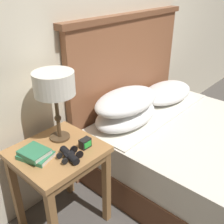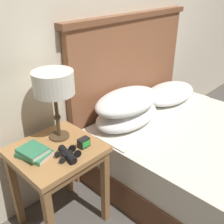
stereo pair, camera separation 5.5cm
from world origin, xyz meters
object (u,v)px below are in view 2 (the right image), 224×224
Objects in this scene: alarm_clock at (84,143)px; nightstand at (57,161)px; book_stacked_on_top at (32,151)px; table_lamp at (54,85)px; bed at (207,157)px; binoculars_pair at (68,154)px; book_on_nightstand at (34,154)px.

nightstand is at bearing 139.17° from alarm_clock.
table_lamp is at bearing 15.12° from book_stacked_on_top.
nightstand is at bearing 150.46° from bed.
binoculars_pair is at bearing 156.38° from bed.
book_on_nightstand is 1.25× the size of book_stacked_on_top.
nightstand is at bearing -10.58° from book_stacked_on_top.
table_lamp is 0.41m from binoculars_pair.
bed reaches higher than alarm_clock.
alarm_clock reaches higher than book_stacked_on_top.
book_on_nightstand is 3.09× the size of alarm_clock.
book_stacked_on_top reaches higher than book_on_nightstand.
alarm_clock reaches higher than book_on_nightstand.
book_on_nightstand is at bearing -164.22° from table_lamp.
nightstand is at bearing -10.64° from book_on_nightstand.
nightstand is 0.20m from book_stacked_on_top.
book_on_nightstand is 0.20m from binoculars_pair.
book_on_nightstand is (-0.22, -0.06, -0.35)m from table_lamp.
alarm_clock is (0.13, -0.11, 0.13)m from nightstand.
nightstand is 0.33× the size of bed.
bed reaches higher than table_lamp.
table_lamp is 2.07× the size of book_on_nightstand.
book_on_nightstand reaches higher than nightstand.
bed is 1.13m from binoculars_pair.
book_stacked_on_top is (-1.13, 0.59, 0.36)m from bed.
nightstand is 0.22m from alarm_clock.
table_lamp is at bearing 144.09° from bed.
binoculars_pair is (-0.00, -0.13, 0.12)m from nightstand.
bed is 8.76× the size of book_on_nightstand.
table_lamp is at bearing 43.50° from nightstand.
alarm_clock is (0.04, -0.20, -0.33)m from table_lamp.
binoculars_pair is (-0.10, -0.21, -0.34)m from table_lamp.
table_lamp is (-0.89, 0.65, 0.68)m from bed.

